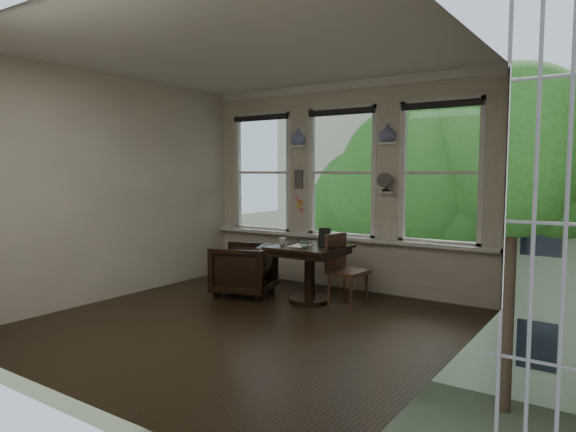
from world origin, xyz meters
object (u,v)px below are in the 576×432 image
Objects in this scene: mug at (283,241)px; side_chair_right at (348,271)px; laptop at (325,247)px; armchair_left at (244,269)px; table at (310,274)px.

side_chair_right is at bearing 10.06° from mug.
laptop is (-0.27, -0.12, 0.30)m from side_chair_right.
armchair_left is 0.75m from mug.
table is 9.19× the size of mug.
armchair_left is at bearing 105.97° from side_chair_right.
table is 0.47m from laptop.
armchair_left is 2.58× the size of laptop.
laptop is (0.26, -0.07, 0.39)m from table.
side_chair_right is 0.42m from laptop.
armchair_left is 1.30m from laptop.
armchair_left is 0.85× the size of side_chair_right.
laptop is at bearing 121.52° from side_chair_right.
side_chair_right is at bearing 52.89° from laptop.
table is 2.96× the size of laptop.
side_chair_right is 9.39× the size of mug.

